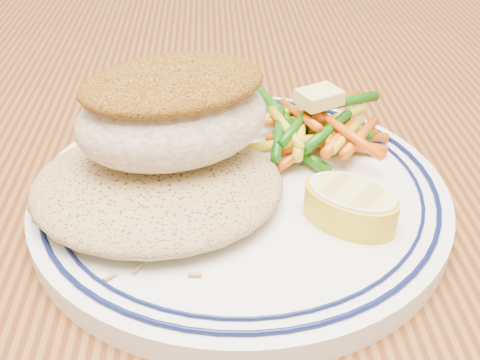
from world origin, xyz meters
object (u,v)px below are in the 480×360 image
at_px(plate, 240,194).
at_px(dining_table, 248,275).
at_px(fish_fillet, 173,111).
at_px(rice_pilaf, 157,180).
at_px(lemon_wedge, 350,204).
at_px(vegetable_pile, 312,126).

bearing_deg(plate, dining_table, 78.17).
bearing_deg(fish_fillet, plate, -7.53).
xyz_separation_m(plate, rice_pilaf, (-0.05, -0.01, 0.02)).
bearing_deg(lemon_wedge, fish_fillet, 156.45).
distance_m(plate, fish_fillet, 0.07).
relative_size(dining_table, fish_fillet, 11.28).
height_order(dining_table, fish_fillet, fish_fillet).
xyz_separation_m(plate, lemon_wedge, (0.06, -0.04, 0.02)).
bearing_deg(dining_table, fish_fillet, -142.30).
bearing_deg(rice_pilaf, fish_fillet, 56.74).
relative_size(rice_pilaf, vegetable_pile, 1.32).
relative_size(plate, vegetable_pile, 2.27).
relative_size(vegetable_pile, lemon_wedge, 1.56).
xyz_separation_m(dining_table, rice_pilaf, (-0.06, -0.05, 0.13)).
xyz_separation_m(fish_fillet, vegetable_pile, (0.09, 0.04, -0.04)).
distance_m(rice_pilaf, vegetable_pile, 0.12).
distance_m(dining_table, plate, 0.11).
bearing_deg(rice_pilaf, plate, 13.14).
bearing_deg(lemon_wedge, rice_pilaf, 166.47).
height_order(rice_pilaf, lemon_wedge, rice_pilaf).
xyz_separation_m(dining_table, plate, (-0.01, -0.04, 0.11)).
relative_size(dining_table, rice_pilaf, 10.15).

